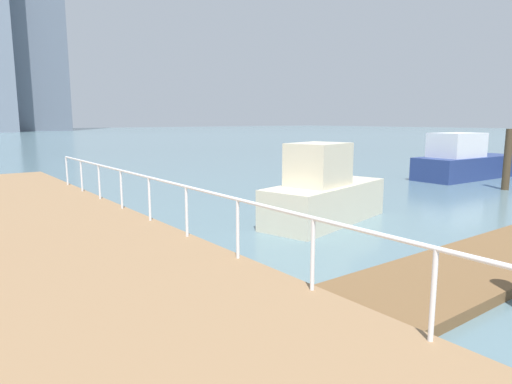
% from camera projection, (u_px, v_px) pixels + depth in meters
% --- Properties ---
extents(ground_plane, '(300.00, 300.00, 0.00)m').
position_uv_depth(ground_plane, '(205.00, 205.00, 14.96)').
color(ground_plane, slate).
extents(boardwalk_railing, '(0.06, 28.03, 1.08)m').
position_uv_depth(boardwalk_railing, '(366.00, 247.00, 5.53)').
color(boardwalk_railing, white).
rests_on(boardwalk_railing, boardwalk).
extents(dock_piling_2, '(0.29, 0.29, 2.45)m').
position_uv_depth(dock_piling_2, '(507.00, 160.00, 17.97)').
color(dock_piling_2, '#473826').
rests_on(dock_piling_2, ground_plane).
extents(moored_boat_0, '(4.44, 2.51, 2.20)m').
position_uv_depth(moored_boat_0, '(324.00, 194.00, 12.28)').
color(moored_boat_0, beige).
rests_on(moored_boat_0, ground_plane).
extents(moored_boat_2, '(6.10, 2.24, 2.20)m').
position_uv_depth(moored_boat_2, '(464.00, 161.00, 21.54)').
color(moored_boat_2, navy).
rests_on(moored_boat_2, ground_plane).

